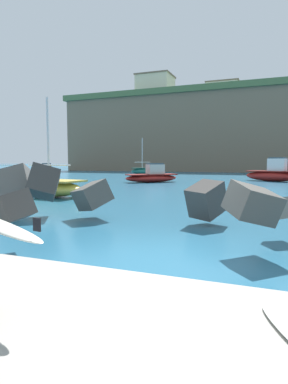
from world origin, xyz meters
name	(u,v)px	position (x,y,z in m)	size (l,w,h in m)	color
ground_plane	(159,256)	(0.00, 0.00, 0.00)	(400.00, 400.00, 0.00)	#235B7A
walkway_path	(46,340)	(0.00, -4.00, 0.12)	(48.00, 4.40, 0.24)	#9E998E
breakwater_jetty	(130,194)	(-1.78, 2.43, 1.11)	(28.04, 7.12, 3.03)	#4C4944
boat_near_left	(46,175)	(-20.97, 23.12, 0.62)	(5.11, 5.67, 1.93)	navy
boat_mid_left	(44,187)	(-10.56, 9.46, 0.56)	(5.72, 2.79, 5.91)	#EAC64C
boat_mid_right	(144,171)	(-16.45, 41.38, 0.60)	(4.32, 2.35, 5.77)	#1E6656
boat_far_left	(152,176)	(-9.03, 24.53, 0.61)	(5.29, 5.17, 1.93)	maroon
boat_far_centre	(273,174)	(2.48, 30.65, 0.80)	(6.06, 3.78, 2.53)	maroon
headland_bluff	(240,136)	(-5.33, 78.59, 8.41)	(73.28, 43.84, 16.78)	#756651
station_building_west	(223,92)	(-9.86, 78.94, 19.32)	(8.08, 5.67, 5.06)	silver
station_building_central	(260,96)	(-1.13, 84.97, 19.00)	(4.43, 8.23, 4.42)	silver
station_building_east	(155,88)	(-24.47, 69.49, 19.70)	(8.30, 7.35, 5.81)	beige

